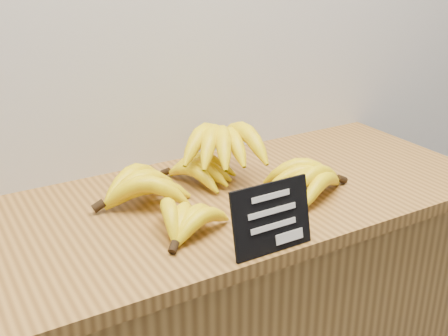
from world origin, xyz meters
TOP-DOWN VIEW (x-y plane):
  - counter_top at (-0.15, 2.75)m, footprint 1.31×0.54m
  - chalkboard_sign at (-0.16, 2.51)m, footprint 0.16×0.03m
  - banana_pile at (-0.13, 2.77)m, footprint 0.54×0.40m

SIDE VIEW (x-z plane):
  - counter_top at x=-0.15m, z-range 0.90..0.93m
  - banana_pile at x=-0.13m, z-range 0.91..1.04m
  - chalkboard_sign at x=-0.16m, z-range 0.93..1.06m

